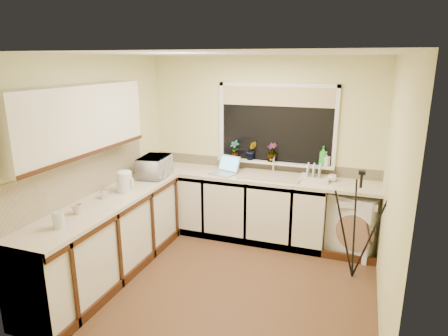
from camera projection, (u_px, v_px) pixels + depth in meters
floor at (226, 281)px, 4.39m from camera, size 3.20×3.20×0.00m
ceiling at (226, 53)px, 3.74m from camera, size 3.20×3.20×0.00m
wall_back at (262, 147)px, 5.43m from camera, size 3.20×0.00×3.20m
wall_front at (154, 235)px, 2.70m from camera, size 3.20×0.00×3.20m
wall_left at (97, 163)px, 4.58m from camera, size 0.00×3.00×3.00m
wall_right at (392, 193)px, 3.55m from camera, size 0.00×3.00×3.00m
base_cabinet_back at (232, 205)px, 5.47m from camera, size 2.55×0.60×0.86m
base_cabinet_left at (108, 240)px, 4.43m from camera, size 0.54×2.40×0.86m
worktop_back at (255, 177)px, 5.25m from camera, size 3.20×0.60×0.04m
worktop_left at (105, 202)px, 4.31m from camera, size 0.60×2.40×0.04m
upper_cabinet at (77, 120)px, 3.97m from camera, size 0.28×1.90×0.70m
splashback_left at (82, 178)px, 4.33m from camera, size 0.02×2.40×0.45m
splashback_back at (261, 165)px, 5.48m from camera, size 3.20×0.02×0.14m
window_glass at (276, 125)px, 5.26m from camera, size 1.50×0.02×1.00m
window_blind at (277, 97)px, 5.14m from camera, size 1.50×0.02×0.25m
windowsill at (274, 163)px, 5.35m from camera, size 1.60×0.14×0.03m
sink at (270, 176)px, 5.17m from camera, size 0.82×0.46×0.03m
faucet at (273, 165)px, 5.31m from camera, size 0.03×0.03×0.24m
washing_machine at (355, 223)px, 4.98m from camera, size 0.71×0.70×0.79m
laptop at (225, 169)px, 5.31m from camera, size 0.40×0.41×0.23m
kettle at (125, 182)px, 4.55m from camera, size 0.18×0.18×0.23m
dish_rack at (315, 178)px, 5.01m from camera, size 0.37×0.28×0.05m
tripod at (357, 225)px, 4.32m from camera, size 0.82×0.82×1.26m
glass_jug at (59, 220)px, 3.58m from camera, size 0.11×0.11×0.15m
steel_jar at (104, 194)px, 4.35m from camera, size 0.08×0.08×0.10m
microwave at (155, 167)px, 5.15m from camera, size 0.39×0.53×0.27m
plant_a at (235, 150)px, 5.47m from camera, size 0.16×0.13×0.26m
plant_b at (251, 151)px, 5.41m from camera, size 0.18×0.17×0.26m
plant_c at (272, 152)px, 5.32m from camera, size 0.19×0.19×0.26m
soap_bottle_green at (323, 156)px, 5.10m from camera, size 0.12×0.12×0.26m
soap_bottle_clear at (326, 159)px, 5.09m from camera, size 0.11×0.11×0.19m
cup_back at (332, 178)px, 4.97m from camera, size 0.12×0.12×0.09m
cup_left at (77, 209)px, 3.92m from camera, size 0.11×0.11×0.10m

